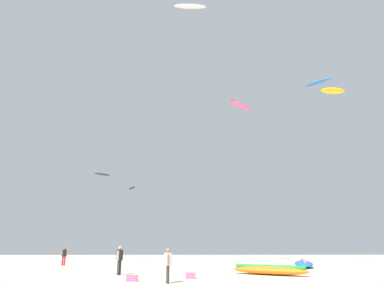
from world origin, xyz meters
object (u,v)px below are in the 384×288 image
object	(u,v)px
kite_aloft_2	(102,174)
kite_aloft_3	(190,6)
person_foreground	(168,263)
kite_grounded_far	(304,264)
gear_bag	(191,276)
cooler_box	(132,278)
kite_grounded_mid	(269,270)
kite_aloft_5	(318,82)
kite_aloft_0	(333,91)
kite_aloft_4	(132,188)
person_left	(120,258)
person_midground	(64,255)
kite_aloft_1	(240,106)

from	to	relation	value
kite_aloft_2	kite_aloft_3	bearing A→B (deg)	-57.58
person_foreground	kite_aloft_2	size ratio (longest dim) A/B	0.66
kite_aloft_3	kite_grounded_far	bearing A→B (deg)	-4.96
person_foreground	gear_bag	xyz separation A→B (m)	(1.20, 2.46, -0.82)
kite_aloft_2	cooler_box	bearing A→B (deg)	-73.31
kite_aloft_3	kite_aloft_2	bearing A→B (deg)	122.42
kite_aloft_3	kite_grounded_mid	bearing A→B (deg)	-60.34
kite_aloft_3	kite_aloft_5	bearing A→B (deg)	36.67
gear_bag	kite_aloft_0	size ratio (longest dim) A/B	0.19
kite_aloft_3	kite_aloft_4	bearing A→B (deg)	114.36
person_foreground	person_left	distance (m)	6.14
kite_aloft_2	kite_aloft_4	xyz separation A→B (m)	(5.17, -2.97, -2.65)
person_left	kite_aloft_0	bearing A→B (deg)	47.53
person_midground	kite_aloft_5	bearing A→B (deg)	103.70
kite_aloft_2	kite_aloft_1	bearing A→B (deg)	-32.86
gear_bag	kite_aloft_1	size ratio (longest dim) A/B	0.14
cooler_box	gear_bag	world-z (taller)	same
kite_grounded_mid	kite_aloft_4	xyz separation A→B (m)	(-13.10, 26.70, 9.58)
gear_bag	kite_aloft_2	size ratio (longest dim) A/B	0.22
kite_aloft_0	kite_aloft_2	distance (m)	35.12
kite_aloft_2	kite_grounded_far	bearing A→B (deg)	-43.32
gear_bag	person_foreground	bearing A→B (deg)	-115.88
kite_aloft_2	kite_aloft_3	distance (m)	28.88
person_foreground	kite_aloft_5	world-z (taller)	kite_aloft_5
person_foreground	kite_aloft_3	distance (m)	29.55
person_foreground	kite_aloft_2	bearing A→B (deg)	-71.07
cooler_box	kite_aloft_2	world-z (taller)	kite_aloft_2
kite_grounded_mid	kite_aloft_5	world-z (taller)	kite_aloft_5
kite_aloft_3	person_foreground	bearing A→B (deg)	-95.71
kite_aloft_2	kite_aloft_4	distance (m)	6.53
kite_grounded_mid	cooler_box	size ratio (longest dim) A/B	8.86
person_left	kite_aloft_5	xyz separation A→B (m)	(24.57, 23.18, 24.72)
kite_aloft_0	kite_aloft_5	world-z (taller)	kite_aloft_5
kite_aloft_1	kite_aloft_3	distance (m)	13.36
kite_grounded_far	kite_aloft_3	size ratio (longest dim) A/B	1.53
person_midground	kite_grounded_far	distance (m)	22.12
person_midground	kite_aloft_3	distance (m)	28.97
kite_grounded_far	kite_aloft_0	world-z (taller)	kite_aloft_0
kite_aloft_0	kite_aloft_4	distance (m)	29.94
person_left	kite_aloft_4	distance (m)	28.06
person_foreground	kite_aloft_0	xyz separation A→B (m)	(17.72, 16.86, 17.78)
person_left	kite_aloft_4	bearing A→B (deg)	115.92
person_left	kite_aloft_5	size ratio (longest dim) A/B	0.47
person_left	kite_aloft_3	xyz separation A→B (m)	(4.70, 8.39, 26.17)
gear_bag	kite_grounded_far	bearing A→B (deg)	45.66
kite_grounded_far	gear_bag	world-z (taller)	kite_grounded_far
kite_aloft_1	kite_aloft_3	xyz separation A→B (m)	(-6.54, -8.16, 8.32)
gear_bag	kite_aloft_5	size ratio (longest dim) A/B	0.15
kite_aloft_0	kite_aloft_3	bearing A→B (deg)	-168.54
kite_grounded_far	kite_aloft_5	bearing A→B (deg)	57.33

